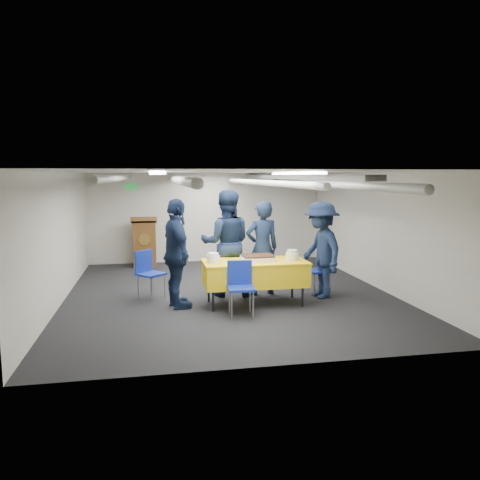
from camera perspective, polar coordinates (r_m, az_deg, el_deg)
name	(u,v)px	position (r m, az deg, el deg)	size (l,w,h in m)	color
ground	(229,293)	(8.98, -1.40, -6.51)	(7.00, 7.00, 0.00)	black
room_shell	(230,197)	(9.13, -1.28, 5.24)	(6.00, 7.00, 2.30)	beige
serving_table	(255,273)	(8.11, 1.82, -4.02)	(1.78, 0.85, 0.77)	black
sheet_cake	(258,258)	(8.12, 2.18, -2.15)	(0.56, 0.43, 0.10)	white
plate_stack_left	(213,258)	(7.89, -3.27, -2.23)	(0.22, 0.22, 0.17)	white
plate_stack_right	(292,255)	(8.18, 6.38, -1.87)	(0.22, 0.22, 0.18)	white
podium	(145,242)	(11.75, -11.56, -0.20)	(0.62, 0.53, 1.25)	brown
chair_near	(240,282)	(7.53, 0.05, -5.16)	(0.44, 0.44, 0.87)	gray
chair_right	(322,266)	(8.98, 9.98, -3.15)	(0.48, 0.48, 0.87)	gray
chair_left	(148,269)	(8.73, -11.17, -3.51)	(0.59, 0.59, 0.87)	gray
sailor_a	(262,248)	(8.75, 2.72, -1.00)	(0.64, 0.42, 1.77)	black
sailor_b	(226,243)	(8.67, -1.71, -0.38)	(0.96, 0.75, 1.97)	black
sailor_c	(177,254)	(7.92, -7.71, -1.67)	(1.09, 0.45, 1.85)	black
sailor_d	(321,250)	(8.66, 9.83, -1.19)	(1.14, 0.66, 1.77)	black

